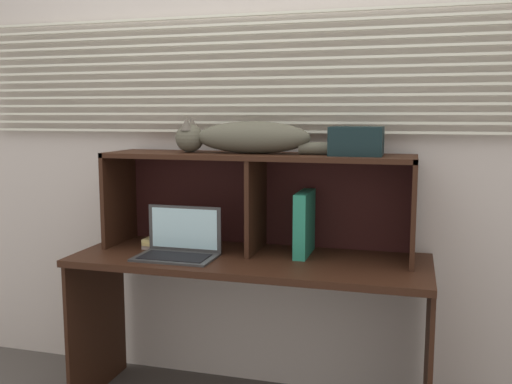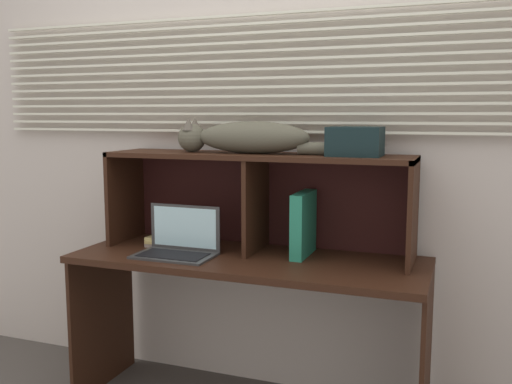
% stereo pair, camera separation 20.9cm
% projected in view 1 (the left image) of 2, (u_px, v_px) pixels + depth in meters
% --- Properties ---
extents(back_panel_with_blinds, '(4.40, 0.08, 2.50)m').
position_uv_depth(back_panel_with_blinds, '(268.00, 131.00, 2.70)').
color(back_panel_with_blinds, beige).
rests_on(back_panel_with_blinds, ground).
extents(desk, '(1.55, 0.56, 0.72)m').
position_uv_depth(desk, '(249.00, 286.00, 2.49)').
color(desk, black).
rests_on(desk, ground).
extents(hutch_shelf_unit, '(1.39, 0.32, 0.45)m').
position_uv_depth(hutch_shelf_unit, '(258.00, 183.00, 2.57)').
color(hutch_shelf_unit, black).
rests_on(hutch_shelf_unit, desk).
extents(cat, '(0.91, 0.16, 0.16)m').
position_uv_depth(cat, '(247.00, 138.00, 2.52)').
color(cat, '#535141').
rests_on(cat, hutch_shelf_unit).
extents(laptop, '(0.35, 0.22, 0.21)m').
position_uv_depth(laptop, '(179.00, 246.00, 2.48)').
color(laptop, '#363636').
rests_on(laptop, desk).
extents(binder_upright, '(0.05, 0.25, 0.28)m').
position_uv_depth(binder_upright, '(304.00, 223.00, 2.50)').
color(binder_upright, '#248264').
rests_on(binder_upright, desk).
extents(book_stack, '(0.17, 0.23, 0.05)m').
position_uv_depth(book_stack, '(168.00, 241.00, 2.69)').
color(book_stack, gray).
rests_on(book_stack, desk).
extents(storage_box, '(0.22, 0.18, 0.12)m').
position_uv_depth(storage_box, '(356.00, 141.00, 2.39)').
color(storage_box, black).
rests_on(storage_box, hutch_shelf_unit).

